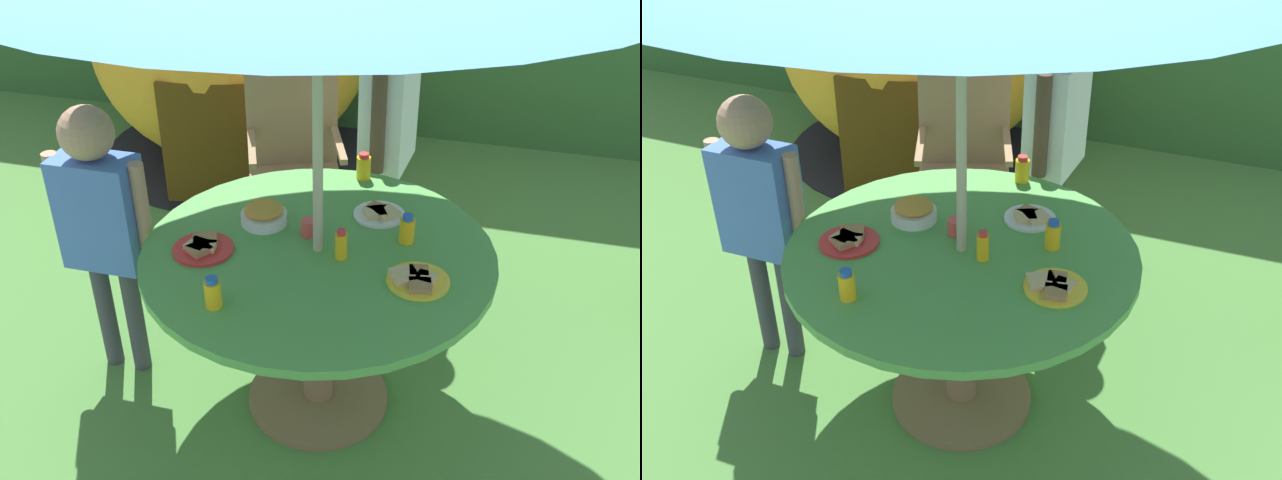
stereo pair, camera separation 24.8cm
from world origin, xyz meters
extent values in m
cube|color=#477A38|center=(0.00, 0.00, -0.01)|extent=(10.00, 10.00, 0.02)
cylinder|color=brown|center=(0.00, 0.00, 0.01)|extent=(0.58, 0.58, 0.03)
cylinder|color=brown|center=(0.00, 0.00, 0.36)|extent=(0.12, 0.12, 0.71)
cylinder|color=#519E47|center=(0.00, 0.00, 0.73)|extent=(1.29, 1.29, 0.03)
cylinder|color=#B7AD8C|center=(0.00, 0.00, 1.02)|extent=(0.04, 0.04, 2.04)
cylinder|color=#93704C|center=(-0.53, 0.76, 0.21)|extent=(0.04, 0.04, 0.41)
cylinder|color=#93704C|center=(-0.12, 0.92, 0.21)|extent=(0.04, 0.04, 0.41)
cylinder|color=#93704C|center=(-0.68, 1.14, 0.21)|extent=(0.04, 0.04, 0.41)
cylinder|color=#93704C|center=(-0.27, 1.30, 0.21)|extent=(0.04, 0.04, 0.41)
cube|color=#93704C|center=(-0.40, 1.03, 0.43)|extent=(0.60, 0.59, 0.04)
cube|color=#93704C|center=(-0.47, 1.22, 0.74)|extent=(0.45, 0.21, 0.58)
cube|color=#93704C|center=(-0.60, 0.95, 0.65)|extent=(0.20, 0.43, 0.03)
cube|color=#93704C|center=(-0.20, 1.11, 0.65)|extent=(0.20, 0.43, 0.03)
ellipsoid|color=orange|center=(-1.16, 2.18, 0.81)|extent=(2.07, 2.09, 1.62)
cylinder|color=black|center=(-1.16, 2.18, 0.01)|extent=(2.13, 2.13, 0.01)
cube|color=#4B310D|center=(-1.02, 1.30, 0.45)|extent=(0.50, 0.11, 0.73)
cylinder|color=#3F3F47|center=(0.08, 1.07, 0.31)|extent=(0.09, 0.09, 0.62)
cylinder|color=#3F3F47|center=(0.07, 0.92, 0.31)|extent=(0.09, 0.09, 0.62)
cube|color=white|center=(0.07, 0.99, 0.89)|extent=(0.22, 0.37, 0.53)
cylinder|color=#4C3828|center=(0.09, 1.19, 0.91)|extent=(0.07, 0.07, 0.47)
cylinder|color=#4C3828|center=(0.06, 0.79, 0.91)|extent=(0.07, 0.07, 0.47)
sphere|color=#4C3828|center=(0.07, 0.99, 1.27)|extent=(0.24, 0.24, 0.24)
cylinder|color=#3F3F47|center=(-0.93, -0.01, 0.27)|extent=(0.07, 0.07, 0.55)
cylinder|color=#3F3F47|center=(-0.80, -0.01, 0.27)|extent=(0.07, 0.07, 0.55)
cube|color=#4C72C6|center=(-0.87, -0.01, 0.78)|extent=(0.32, 0.18, 0.46)
cylinder|color=tan|center=(-1.04, -0.01, 0.80)|extent=(0.06, 0.06, 0.41)
cylinder|color=tan|center=(-0.69, -0.01, 0.80)|extent=(0.06, 0.06, 0.41)
sphere|color=tan|center=(-0.87, -0.01, 1.11)|extent=(0.21, 0.21, 0.21)
cylinder|color=white|center=(-0.25, 0.12, 0.77)|extent=(0.18, 0.18, 0.04)
ellipsoid|color=gold|center=(-0.25, 0.12, 0.81)|extent=(0.15, 0.15, 0.04)
cylinder|color=white|center=(0.17, 0.29, 0.75)|extent=(0.20, 0.20, 0.01)
cube|color=tan|center=(0.20, 0.29, 0.77)|extent=(0.12, 0.12, 0.02)
cube|color=#9E7547|center=(0.15, 0.31, 0.77)|extent=(0.08, 0.08, 0.02)
cube|color=tan|center=(0.15, 0.28, 0.77)|extent=(0.11, 0.11, 0.02)
cylinder|color=red|center=(-0.40, -0.12, 0.75)|extent=(0.22, 0.22, 0.01)
cube|color=tan|center=(-0.38, -0.12, 0.77)|extent=(0.07, 0.07, 0.02)
cube|color=#9E7547|center=(-0.41, -0.08, 0.77)|extent=(0.12, 0.12, 0.02)
cube|color=tan|center=(-0.42, -0.12, 0.77)|extent=(0.09, 0.09, 0.02)
cube|color=#9E7547|center=(-0.40, -0.14, 0.77)|extent=(0.11, 0.11, 0.02)
cylinder|color=yellow|center=(0.38, -0.11, 0.75)|extent=(0.22, 0.22, 0.01)
cube|color=tan|center=(0.41, -0.11, 0.77)|extent=(0.08, 0.08, 0.02)
cube|color=#9E7547|center=(0.38, -0.08, 0.77)|extent=(0.08, 0.08, 0.02)
cube|color=tan|center=(0.34, -0.11, 0.77)|extent=(0.12, 0.12, 0.02)
cube|color=#9E7547|center=(0.39, -0.15, 0.77)|extent=(0.09, 0.09, 0.02)
cylinder|color=yellow|center=(0.04, 0.58, 0.80)|extent=(0.06, 0.06, 0.10)
cylinder|color=red|center=(0.04, 0.58, 0.85)|extent=(0.04, 0.04, 0.02)
cylinder|color=yellow|center=(0.30, 0.13, 0.79)|extent=(0.06, 0.06, 0.10)
cylinder|color=blue|center=(0.30, 0.13, 0.85)|extent=(0.04, 0.04, 0.02)
cylinder|color=yellow|center=(0.09, -0.03, 0.80)|extent=(0.04, 0.04, 0.10)
cylinder|color=red|center=(0.09, -0.03, 0.85)|extent=(0.03, 0.03, 0.02)
cylinder|color=yellow|center=(-0.24, -0.41, 0.79)|extent=(0.06, 0.06, 0.09)
cylinder|color=blue|center=(-0.24, -0.41, 0.85)|extent=(0.04, 0.04, 0.02)
cylinder|color=#E04C47|center=(-0.06, 0.08, 0.78)|extent=(0.06, 0.06, 0.06)
camera|label=1|loc=(0.58, -2.10, 2.18)|focal=40.28mm
camera|label=2|loc=(0.81, -2.02, 2.18)|focal=40.28mm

